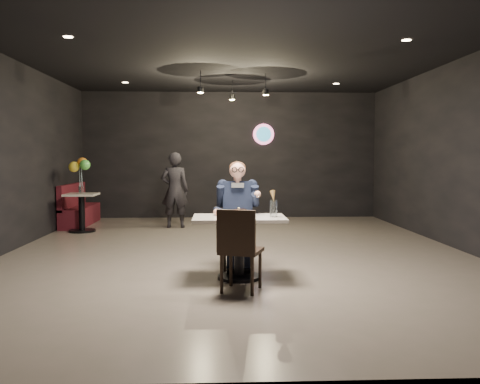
{
  "coord_description": "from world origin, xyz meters",
  "views": [
    {
      "loc": [
        -0.28,
        -7.7,
        1.47
      ],
      "look_at": [
        0.0,
        -1.08,
        1.0
      ],
      "focal_mm": 38.0,
      "sensor_mm": 36.0,
      "label": 1
    }
  ],
  "objects_px": {
    "seated_man": "(237,214)",
    "passerby": "(175,190)",
    "side_table": "(82,213)",
    "sundae_glass": "(274,208)",
    "main_table": "(239,248)",
    "booth_bench": "(80,204)",
    "chair_far": "(237,234)",
    "balloon_vase": "(81,190)",
    "chair_near": "(241,249)"
  },
  "relations": [
    {
      "from": "chair_far",
      "to": "balloon_vase",
      "type": "xyz_separation_m",
      "value": [
        -2.92,
        3.39,
        0.37
      ]
    },
    {
      "from": "chair_far",
      "to": "side_table",
      "type": "height_order",
      "value": "chair_far"
    },
    {
      "from": "main_table",
      "to": "sundae_glass",
      "type": "height_order",
      "value": "sundae_glass"
    },
    {
      "from": "side_table",
      "to": "balloon_vase",
      "type": "xyz_separation_m",
      "value": [
        0.0,
        0.0,
        0.46
      ]
    },
    {
      "from": "chair_near",
      "to": "sundae_glass",
      "type": "relative_size",
      "value": 4.59
    },
    {
      "from": "booth_bench",
      "to": "main_table",
      "type": "bearing_deg",
      "value": -56.96
    },
    {
      "from": "main_table",
      "to": "chair_far",
      "type": "xyz_separation_m",
      "value": [
        -0.0,
        0.55,
        0.09
      ]
    },
    {
      "from": "sundae_glass",
      "to": "side_table",
      "type": "distance_m",
      "value": 5.21
    },
    {
      "from": "balloon_vase",
      "to": "main_table",
      "type": "bearing_deg",
      "value": -53.53
    },
    {
      "from": "seated_man",
      "to": "chair_near",
      "type": "bearing_deg",
      "value": -90.0
    },
    {
      "from": "chair_near",
      "to": "passerby",
      "type": "distance_m",
      "value": 5.15
    },
    {
      "from": "main_table",
      "to": "passerby",
      "type": "xyz_separation_m",
      "value": [
        -1.15,
        4.46,
        0.4
      ]
    },
    {
      "from": "main_table",
      "to": "booth_bench",
      "type": "distance_m",
      "value": 5.9
    },
    {
      "from": "seated_man",
      "to": "balloon_vase",
      "type": "height_order",
      "value": "seated_man"
    },
    {
      "from": "seated_man",
      "to": "booth_bench",
      "type": "bearing_deg",
      "value": 126.2
    },
    {
      "from": "chair_far",
      "to": "balloon_vase",
      "type": "distance_m",
      "value": 4.49
    },
    {
      "from": "sundae_glass",
      "to": "booth_bench",
      "type": "relative_size",
      "value": 0.11
    },
    {
      "from": "chair_far",
      "to": "seated_man",
      "type": "distance_m",
      "value": 0.26
    },
    {
      "from": "passerby",
      "to": "balloon_vase",
      "type": "bearing_deg",
      "value": 18.27
    },
    {
      "from": "seated_man",
      "to": "passerby",
      "type": "bearing_deg",
      "value": 106.34
    },
    {
      "from": "seated_man",
      "to": "main_table",
      "type": "bearing_deg",
      "value": -90.0
    },
    {
      "from": "seated_man",
      "to": "sundae_glass",
      "type": "xyz_separation_m",
      "value": [
        0.41,
        -0.59,
        0.13
      ]
    },
    {
      "from": "sundae_glass",
      "to": "side_table",
      "type": "bearing_deg",
      "value": 129.87
    },
    {
      "from": "sundae_glass",
      "to": "main_table",
      "type": "bearing_deg",
      "value": 174.87
    },
    {
      "from": "booth_bench",
      "to": "balloon_vase",
      "type": "xyz_separation_m",
      "value": [
        0.3,
        -1.0,
        0.38
      ]
    },
    {
      "from": "side_table",
      "to": "passerby",
      "type": "relative_size",
      "value": 0.47
    },
    {
      "from": "passerby",
      "to": "main_table",
      "type": "bearing_deg",
      "value": 106.52
    },
    {
      "from": "chair_far",
      "to": "sundae_glass",
      "type": "height_order",
      "value": "sundae_glass"
    },
    {
      "from": "seated_man",
      "to": "balloon_vase",
      "type": "distance_m",
      "value": 4.47
    },
    {
      "from": "seated_man",
      "to": "sundae_glass",
      "type": "relative_size",
      "value": 7.19
    },
    {
      "from": "balloon_vase",
      "to": "sundae_glass",
      "type": "bearing_deg",
      "value": -50.13
    },
    {
      "from": "main_table",
      "to": "seated_man",
      "type": "xyz_separation_m",
      "value": [
        -0.0,
        0.55,
        0.34
      ]
    },
    {
      "from": "chair_near",
      "to": "side_table",
      "type": "relative_size",
      "value": 1.25
    },
    {
      "from": "chair_far",
      "to": "main_table",
      "type": "bearing_deg",
      "value": -90.0
    },
    {
      "from": "seated_man",
      "to": "side_table",
      "type": "bearing_deg",
      "value": 130.66
    },
    {
      "from": "main_table",
      "to": "sundae_glass",
      "type": "relative_size",
      "value": 5.49
    },
    {
      "from": "chair_far",
      "to": "passerby",
      "type": "height_order",
      "value": "passerby"
    },
    {
      "from": "main_table",
      "to": "chair_near",
      "type": "distance_m",
      "value": 0.56
    },
    {
      "from": "chair_far",
      "to": "balloon_vase",
      "type": "bearing_deg",
      "value": 130.66
    },
    {
      "from": "chair_far",
      "to": "booth_bench",
      "type": "height_order",
      "value": "chair_far"
    },
    {
      "from": "chair_far",
      "to": "booth_bench",
      "type": "bearing_deg",
      "value": 126.2
    },
    {
      "from": "sundae_glass",
      "to": "passerby",
      "type": "relative_size",
      "value": 0.13
    },
    {
      "from": "chair_far",
      "to": "seated_man",
      "type": "relative_size",
      "value": 0.64
    },
    {
      "from": "main_table",
      "to": "booth_bench",
      "type": "xyz_separation_m",
      "value": [
        -3.22,
        4.94,
        0.07
      ]
    },
    {
      "from": "main_table",
      "to": "chair_near",
      "type": "height_order",
      "value": "chair_near"
    },
    {
      "from": "main_table",
      "to": "balloon_vase",
      "type": "relative_size",
      "value": 7.25
    },
    {
      "from": "passerby",
      "to": "chair_near",
      "type": "bearing_deg",
      "value": 104.98
    },
    {
      "from": "chair_far",
      "to": "sundae_glass",
      "type": "relative_size",
      "value": 4.59
    },
    {
      "from": "sundae_glass",
      "to": "booth_bench",
      "type": "xyz_separation_m",
      "value": [
        -3.62,
        4.98,
        -0.41
      ]
    },
    {
      "from": "booth_bench",
      "to": "side_table",
      "type": "xyz_separation_m",
      "value": [
        0.3,
        -1.0,
        -0.07
      ]
    }
  ]
}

